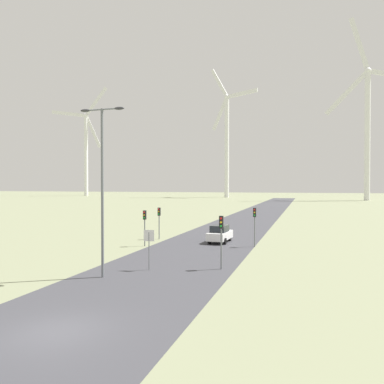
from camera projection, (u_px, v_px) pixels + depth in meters
The scene contains 12 objects.
ground_plane at pixel (57, 331), 15.41m from camera, with size 600.00×600.00×0.00m, color #757A5B.
road_surface at pixel (244, 222), 61.30m from camera, with size 10.00×240.00×0.01m.
streetlamp at pixel (102, 173), 24.39m from camera, with size 3.19×0.32×11.07m.
stop_sign_near at pixel (149, 242), 26.56m from camera, with size 0.81×0.07×2.86m.
traffic_light_post_near_left at pixel (145, 220), 36.98m from camera, with size 0.28×0.34×3.54m.
traffic_light_post_near_right at pixel (221, 230), 26.78m from camera, with size 0.28×0.33×3.84m.
traffic_light_post_mid_left at pixel (159, 216), 41.76m from camera, with size 0.28×0.34×3.54m.
traffic_light_post_mid_right at pixel (255, 218), 36.56m from camera, with size 0.28×0.34×3.83m.
car_approaching at pixel (220, 234), 39.48m from camera, with size 2.06×4.21×1.83m.
wind_turbine_far_left at pixel (86, 146), 217.28m from camera, with size 31.40×9.27×63.22m.
wind_turbine_left at pixel (227, 137), 187.86m from camera, with size 25.59×12.03×66.06m.
wind_turbine_center at pixel (367, 121), 148.88m from camera, with size 38.27×2.60×73.42m.
Camera 1 is at (9.80, -13.01, 6.03)m, focal length 35.00 mm.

